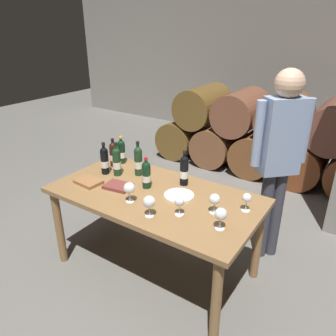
{
  "coord_description": "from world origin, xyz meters",
  "views": [
    {
      "loc": [
        1.38,
        -1.87,
        2.02
      ],
      "look_at": [
        0.0,
        0.2,
        0.91
      ],
      "focal_mm": 34.81,
      "sensor_mm": 36.0,
      "label": 1
    }
  ],
  "objects_px": {
    "wine_bottle_6": "(105,160)",
    "wine_glass_2": "(247,199)",
    "wine_bottle_4": "(146,174)",
    "leather_ledger": "(118,186)",
    "wine_bottle_3": "(138,161)",
    "wine_glass_4": "(221,215)",
    "wine_glass_3": "(215,200)",
    "sommelier_presenting": "(279,151)",
    "wine_bottle_1": "(117,161)",
    "wine_bottle_2": "(121,151)",
    "wine_bottle_0": "(113,154)",
    "tasting_notebook": "(89,182)",
    "wine_glass_5": "(179,202)",
    "wine_bottle_5": "(184,170)",
    "serving_plate": "(179,195)",
    "wine_glass_1": "(149,202)",
    "wine_glass_0": "(129,189)",
    "dining_table": "(154,203)"
  },
  "relations": [
    {
      "from": "wine_bottle_6",
      "to": "wine_glass_2",
      "type": "relative_size",
      "value": 2.07
    },
    {
      "from": "wine_bottle_4",
      "to": "leather_ledger",
      "type": "distance_m",
      "value": 0.26
    },
    {
      "from": "wine_bottle_3",
      "to": "wine_glass_4",
      "type": "distance_m",
      "value": 1.05
    },
    {
      "from": "wine_bottle_3",
      "to": "wine_glass_3",
      "type": "bearing_deg",
      "value": -13.65
    },
    {
      "from": "leather_ledger",
      "to": "sommelier_presenting",
      "type": "bearing_deg",
      "value": 29.69
    },
    {
      "from": "wine_bottle_1",
      "to": "wine_bottle_2",
      "type": "bearing_deg",
      "value": 123.04
    },
    {
      "from": "wine_bottle_0",
      "to": "tasting_notebook",
      "type": "distance_m",
      "value": 0.43
    },
    {
      "from": "wine_glass_4",
      "to": "sommelier_presenting",
      "type": "distance_m",
      "value": 0.93
    },
    {
      "from": "wine_bottle_6",
      "to": "wine_glass_5",
      "type": "relative_size",
      "value": 2.04
    },
    {
      "from": "wine_bottle_6",
      "to": "wine_glass_5",
      "type": "distance_m",
      "value": 0.96
    },
    {
      "from": "wine_bottle_1",
      "to": "wine_glass_3",
      "type": "height_order",
      "value": "wine_bottle_1"
    },
    {
      "from": "wine_bottle_2",
      "to": "leather_ledger",
      "type": "bearing_deg",
      "value": -52.37
    },
    {
      "from": "wine_glass_2",
      "to": "wine_bottle_3",
      "type": "bearing_deg",
      "value": 177.02
    },
    {
      "from": "wine_bottle_5",
      "to": "wine_glass_2",
      "type": "xyz_separation_m",
      "value": [
        0.6,
        -0.12,
        -0.03
      ]
    },
    {
      "from": "wine_bottle_5",
      "to": "serving_plate",
      "type": "bearing_deg",
      "value": -69.16
    },
    {
      "from": "wine_bottle_2",
      "to": "wine_bottle_5",
      "type": "height_order",
      "value": "wine_bottle_5"
    },
    {
      "from": "wine_bottle_2",
      "to": "wine_glass_2",
      "type": "xyz_separation_m",
      "value": [
        1.35,
        -0.18,
        -0.02
      ]
    },
    {
      "from": "tasting_notebook",
      "to": "sommelier_presenting",
      "type": "relative_size",
      "value": 0.13
    },
    {
      "from": "wine_bottle_3",
      "to": "wine_bottle_4",
      "type": "xyz_separation_m",
      "value": [
        0.21,
        -0.16,
        -0.02
      ]
    },
    {
      "from": "wine_bottle_2",
      "to": "wine_glass_1",
      "type": "height_order",
      "value": "wine_bottle_2"
    },
    {
      "from": "wine_bottle_3",
      "to": "wine_glass_1",
      "type": "height_order",
      "value": "wine_bottle_3"
    },
    {
      "from": "wine_glass_2",
      "to": "tasting_notebook",
      "type": "xyz_separation_m",
      "value": [
        -1.29,
        -0.32,
        -0.09
      ]
    },
    {
      "from": "wine_bottle_5",
      "to": "wine_bottle_6",
      "type": "xyz_separation_m",
      "value": [
        -0.71,
        -0.21,
        -0.0
      ]
    },
    {
      "from": "wine_bottle_4",
      "to": "wine_glass_2",
      "type": "xyz_separation_m",
      "value": [
        0.83,
        0.1,
        -0.02
      ]
    },
    {
      "from": "wine_glass_0",
      "to": "wine_glass_1",
      "type": "distance_m",
      "value": 0.26
    },
    {
      "from": "wine_bottle_5",
      "to": "leather_ledger",
      "type": "height_order",
      "value": "wine_bottle_5"
    },
    {
      "from": "dining_table",
      "to": "wine_glass_3",
      "type": "bearing_deg",
      "value": 0.08
    },
    {
      "from": "wine_glass_4",
      "to": "wine_bottle_5",
      "type": "bearing_deg",
      "value": 141.59
    },
    {
      "from": "wine_glass_1",
      "to": "wine_glass_4",
      "type": "bearing_deg",
      "value": 15.61
    },
    {
      "from": "wine_bottle_3",
      "to": "leather_ledger",
      "type": "xyz_separation_m",
      "value": [
        0.02,
        -0.3,
        -0.12
      ]
    },
    {
      "from": "wine_bottle_2",
      "to": "serving_plate",
      "type": "bearing_deg",
      "value": -17.8
    },
    {
      "from": "dining_table",
      "to": "wine_bottle_3",
      "type": "bearing_deg",
      "value": 147.23
    },
    {
      "from": "wine_bottle_4",
      "to": "wine_glass_0",
      "type": "distance_m",
      "value": 0.27
    },
    {
      "from": "wine_bottle_3",
      "to": "wine_glass_1",
      "type": "xyz_separation_m",
      "value": [
        0.5,
        -0.5,
        -0.02
      ]
    },
    {
      "from": "wine_glass_3",
      "to": "wine_glass_1",
      "type": "bearing_deg",
      "value": -140.81
    },
    {
      "from": "wine_glass_2",
      "to": "wine_glass_3",
      "type": "relative_size",
      "value": 0.93
    },
    {
      "from": "wine_bottle_2",
      "to": "wine_glass_3",
      "type": "bearing_deg",
      "value": -16.0
    },
    {
      "from": "serving_plate",
      "to": "sommelier_presenting",
      "type": "distance_m",
      "value": 0.92
    },
    {
      "from": "dining_table",
      "to": "wine_bottle_0",
      "type": "distance_m",
      "value": 0.73
    },
    {
      "from": "wine_bottle_6",
      "to": "tasting_notebook",
      "type": "bearing_deg",
      "value": -84.51
    },
    {
      "from": "wine_bottle_4",
      "to": "wine_glass_4",
      "type": "relative_size",
      "value": 1.7
    },
    {
      "from": "wine_glass_0",
      "to": "wine_bottle_5",
      "type": "bearing_deg",
      "value": 68.42
    },
    {
      "from": "wine_glass_2",
      "to": "sommelier_presenting",
      "type": "distance_m",
      "value": 0.62
    },
    {
      "from": "wine_glass_2",
      "to": "wine_bottle_1",
      "type": "bearing_deg",
      "value": -177.33
    },
    {
      "from": "wine_glass_0",
      "to": "wine_bottle_4",
      "type": "bearing_deg",
      "value": 98.46
    },
    {
      "from": "wine_glass_5",
      "to": "leather_ledger",
      "type": "relative_size",
      "value": 0.66
    },
    {
      "from": "wine_bottle_1",
      "to": "wine_glass_2",
      "type": "relative_size",
      "value": 2.15
    },
    {
      "from": "serving_plate",
      "to": "wine_bottle_1",
      "type": "bearing_deg",
      "value": 177.55
    },
    {
      "from": "wine_glass_2",
      "to": "wine_glass_4",
      "type": "height_order",
      "value": "wine_glass_4"
    },
    {
      "from": "sommelier_presenting",
      "to": "wine_glass_2",
      "type": "bearing_deg",
      "value": -93.25
    }
  ]
}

